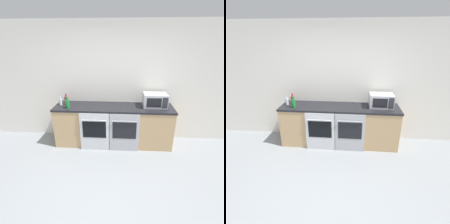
# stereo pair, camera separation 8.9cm
# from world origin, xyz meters

# --- Properties ---
(ground_plane) EXTENTS (16.00, 16.00, 0.00)m
(ground_plane) POSITION_xyz_m (0.00, 0.00, 0.00)
(ground_plane) COLOR gray
(wall_back) EXTENTS (10.00, 0.06, 2.60)m
(wall_back) POSITION_xyz_m (0.00, 2.03, 1.30)
(wall_back) COLOR silver
(wall_back) RESTS_ON ground_plane
(counter_back) EXTENTS (2.54, 0.65, 0.88)m
(counter_back) POSITION_xyz_m (0.00, 1.69, 0.44)
(counter_back) COLOR tan
(counter_back) RESTS_ON ground_plane
(oven_left) EXTENTS (0.61, 0.06, 0.84)m
(oven_left) POSITION_xyz_m (-0.38, 1.36, 0.43)
(oven_left) COLOR silver
(oven_left) RESTS_ON ground_plane
(oven_right) EXTENTS (0.61, 0.06, 0.84)m
(oven_right) POSITION_xyz_m (0.24, 1.36, 0.43)
(oven_right) COLOR #A8AAAF
(oven_right) RESTS_ON ground_plane
(microwave) EXTENTS (0.49, 0.36, 0.28)m
(microwave) POSITION_xyz_m (0.87, 1.75, 1.02)
(microwave) COLOR #B7BABF
(microwave) RESTS_ON counter_back
(bottle_red) EXTENTS (0.08, 0.08, 0.25)m
(bottle_red) POSITION_xyz_m (-1.04, 1.73, 0.98)
(bottle_red) COLOR maroon
(bottle_red) RESTS_ON counter_back
(bottle_green) EXTENTS (0.09, 0.09, 0.24)m
(bottle_green) POSITION_xyz_m (-0.95, 1.53, 0.98)
(bottle_green) COLOR #19722D
(bottle_green) RESTS_ON counter_back
(bottle_clear) EXTENTS (0.06, 0.06, 0.19)m
(bottle_clear) POSITION_xyz_m (-1.15, 1.69, 0.96)
(bottle_clear) COLOR silver
(bottle_clear) RESTS_ON counter_back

